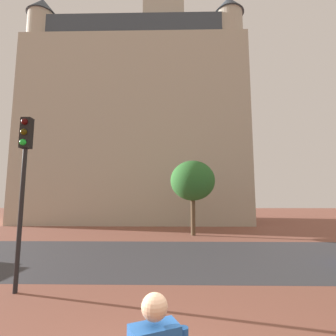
{
  "coord_description": "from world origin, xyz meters",
  "views": [
    {
      "loc": [
        0.28,
        -2.52,
        2.5
      ],
      "look_at": [
        0.04,
        9.55,
        4.01
      ],
      "focal_mm": 26.69,
      "sensor_mm": 36.0,
      "label": 1
    }
  ],
  "objects": [
    {
      "name": "ground_plane",
      "position": [
        0.0,
        10.0,
        0.0
      ],
      "size": [
        120.0,
        120.0,
        0.0
      ],
      "primitive_type": "plane",
      "color": "brown"
    },
    {
      "name": "street_asphalt_strip",
      "position": [
        0.0,
        8.92,
        0.0
      ],
      "size": [
        120.0,
        7.56,
        0.0
      ],
      "primitive_type": "cube",
      "color": "#38383D",
      "rests_on": "ground_plane"
    },
    {
      "name": "landmark_building",
      "position": [
        -3.5,
        27.04,
        12.02
      ],
      "size": [
        23.79,
        12.74,
        40.07
      ],
      "color": "#B2A893",
      "rests_on": "ground_plane"
    },
    {
      "name": "traffic_light_pole",
      "position": [
        -3.97,
        4.42,
        3.38
      ],
      "size": [
        0.28,
        0.34,
        4.85
      ],
      "color": "black",
      "rests_on": "ground_plane"
    },
    {
      "name": "tree_curb_far",
      "position": [
        1.69,
        15.34,
        3.81
      ],
      "size": [
        3.18,
        3.18,
        5.26
      ],
      "color": "brown",
      "rests_on": "ground_plane"
    }
  ]
}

